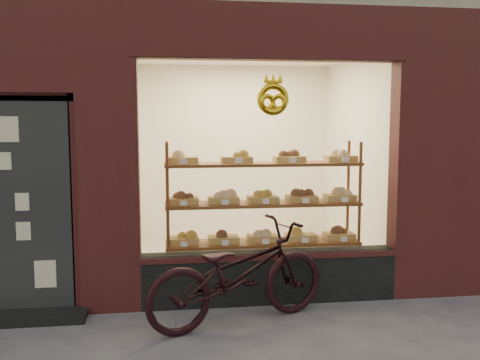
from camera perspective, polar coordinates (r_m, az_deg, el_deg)
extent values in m
cube|color=black|center=(5.81, 3.19, -10.26)|extent=(2.70, 0.25, 0.55)
cube|color=#282C2D|center=(5.62, -21.94, -2.64)|extent=(0.90, 0.04, 2.15)
cube|color=black|center=(5.73, -21.88, -13.43)|extent=(1.15, 0.35, 0.08)
torus|color=yellow|center=(5.47, 3.53, 8.60)|extent=(0.33, 0.07, 0.33)
cube|color=brown|center=(6.27, 2.41, -11.14)|extent=(2.20, 0.45, 0.04)
cube|color=brown|center=(6.14, 2.43, -6.68)|extent=(2.20, 0.45, 0.03)
cube|color=brown|center=(6.06, 2.45, -2.53)|extent=(2.20, 0.45, 0.04)
cube|color=brown|center=(6.00, 2.47, 1.72)|extent=(2.20, 0.45, 0.04)
cylinder|color=brown|center=(5.79, -7.70, -4.50)|extent=(0.04, 0.04, 1.70)
cylinder|color=brown|center=(6.18, 12.61, -3.91)|extent=(0.04, 0.04, 1.70)
cylinder|color=brown|center=(6.17, -7.73, -3.82)|extent=(0.04, 0.04, 1.70)
cylinder|color=brown|center=(6.54, 11.40, -3.32)|extent=(0.04, 0.04, 1.70)
cube|color=#B18636|center=(6.03, -6.05, -6.44)|extent=(0.34, 0.24, 0.07)
sphere|color=olive|center=(6.02, -6.06, -5.65)|extent=(0.11, 0.11, 0.11)
cube|color=white|center=(5.85, -5.99, -6.83)|extent=(0.07, 0.01, 0.05)
cube|color=#B18636|center=(6.06, -1.78, -6.34)|extent=(0.34, 0.24, 0.07)
sphere|color=#502D1A|center=(6.05, -1.78, -5.55)|extent=(0.11, 0.11, 0.11)
cube|color=white|center=(5.89, -1.58, -6.73)|extent=(0.07, 0.01, 0.05)
cube|color=#B18636|center=(6.13, 2.43, -6.21)|extent=(0.34, 0.24, 0.07)
sphere|color=tan|center=(6.11, 2.44, -5.43)|extent=(0.11, 0.11, 0.11)
cube|color=white|center=(5.95, 2.76, -6.59)|extent=(0.07, 0.01, 0.05)
cube|color=#B18636|center=(6.22, 6.53, -6.04)|extent=(0.34, 0.24, 0.07)
sphere|color=olive|center=(6.21, 6.54, -5.28)|extent=(0.11, 0.11, 0.11)
cube|color=white|center=(6.05, 6.98, -6.41)|extent=(0.07, 0.01, 0.05)
cube|color=#B18636|center=(6.35, 10.49, -5.86)|extent=(0.34, 0.24, 0.07)
sphere|color=#502D1A|center=(6.33, 10.50, -5.11)|extent=(0.11, 0.11, 0.11)
cube|color=white|center=(6.18, 11.03, -6.21)|extent=(0.08, 0.01, 0.05)
cube|color=#B18636|center=(5.95, -6.10, -2.21)|extent=(0.34, 0.24, 0.07)
sphere|color=#502D1A|center=(5.94, -6.11, -1.40)|extent=(0.11, 0.11, 0.11)
cube|color=white|center=(5.77, -6.04, -2.48)|extent=(0.07, 0.01, 0.06)
cube|color=#B18636|center=(5.98, -1.79, -2.13)|extent=(0.34, 0.24, 0.07)
sphere|color=tan|center=(5.97, -1.79, -1.32)|extent=(0.11, 0.11, 0.11)
cube|color=white|center=(5.80, -1.59, -2.39)|extent=(0.07, 0.01, 0.06)
cube|color=#B18636|center=(6.05, 2.45, -2.04)|extent=(0.34, 0.24, 0.07)
sphere|color=olive|center=(6.04, 2.46, -1.24)|extent=(0.11, 0.11, 0.11)
cube|color=white|center=(5.87, 2.78, -2.30)|extent=(0.07, 0.01, 0.06)
cube|color=#B18636|center=(6.14, 6.59, -1.94)|extent=(0.34, 0.24, 0.07)
sphere|color=#502D1A|center=(6.13, 6.60, -1.16)|extent=(0.11, 0.11, 0.11)
cube|color=white|center=(5.97, 7.03, -2.19)|extent=(0.07, 0.01, 0.06)
cube|color=#B18636|center=(6.27, 10.57, -1.84)|extent=(0.34, 0.24, 0.07)
sphere|color=tan|center=(6.26, 10.59, -1.07)|extent=(0.11, 0.11, 0.11)
cube|color=white|center=(6.10, 11.12, -2.08)|extent=(0.08, 0.01, 0.06)
cube|color=#B18636|center=(5.90, -6.16, 2.12)|extent=(0.34, 0.24, 0.07)
sphere|color=tan|center=(5.90, -6.17, 2.94)|extent=(0.11, 0.11, 0.11)
cube|color=white|center=(5.72, -6.09, 1.98)|extent=(0.07, 0.01, 0.06)
cube|color=#B18636|center=(5.95, -0.37, 2.19)|extent=(0.34, 0.24, 0.07)
sphere|color=olive|center=(5.95, -0.37, 3.01)|extent=(0.11, 0.11, 0.11)
cube|color=white|center=(5.77, -0.12, 2.06)|extent=(0.08, 0.01, 0.06)
cube|color=#B18636|center=(6.06, 5.27, 2.24)|extent=(0.34, 0.24, 0.07)
sphere|color=#502D1A|center=(6.05, 5.28, 3.04)|extent=(0.11, 0.11, 0.11)
cube|color=white|center=(5.88, 5.68, 2.11)|extent=(0.07, 0.01, 0.06)
cube|color=#B18636|center=(6.23, 10.65, 2.26)|extent=(0.34, 0.24, 0.07)
sphere|color=tan|center=(6.22, 10.67, 3.04)|extent=(0.11, 0.11, 0.11)
cube|color=white|center=(6.05, 11.21, 2.14)|extent=(0.08, 0.01, 0.06)
imported|color=black|center=(5.15, -0.16, -9.95)|extent=(1.97, 1.26, 0.98)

